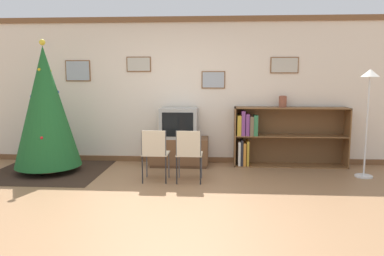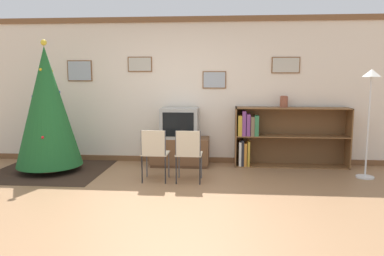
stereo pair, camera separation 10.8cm
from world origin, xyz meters
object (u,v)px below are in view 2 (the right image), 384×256
bookshelf (273,136)px  christmas_tree (47,107)px  vase (284,101)px  tv_console (180,151)px  television (180,123)px  folding_chair_left (155,152)px  standing_lamp (370,95)px  folding_chair_right (189,152)px

bookshelf → christmas_tree: bearing=-169.6°
christmas_tree → vase: (4.05, 0.72, 0.07)m
tv_console → television: bearing=-90.0°
folding_chair_left → standing_lamp: standing_lamp is taller
vase → folding_chair_right: bearing=-142.6°
christmas_tree → vase: christmas_tree is taller
folding_chair_right → christmas_tree: bearing=168.4°
folding_chair_right → bookshelf: bookshelf is taller
vase → standing_lamp: 1.41m
christmas_tree → bookshelf: 3.98m
bookshelf → folding_chair_left: bearing=-148.2°
folding_chair_left → standing_lamp: 3.49m
folding_chair_right → bookshelf: (1.43, 1.21, 0.08)m
tv_console → vase: 2.08m
standing_lamp → tv_console: bearing=169.1°
folding_chair_right → vase: 2.13m
christmas_tree → television: christmas_tree is taller
standing_lamp → bookshelf: bearing=153.3°
folding_chair_right → standing_lamp: size_ratio=0.47×
television → folding_chair_right: television is taller
folding_chair_left → folding_chair_right: bearing=0.0°
bookshelf → folding_chair_right: bearing=-139.7°
tv_console → standing_lamp: standing_lamp is taller
folding_chair_left → vase: bearing=29.9°
tv_console → television: size_ratio=1.59×
television → bookshelf: bookshelf is taller
standing_lamp → television: bearing=169.2°
christmas_tree → vase: size_ratio=10.69×
tv_console → folding_chair_right: size_ratio=1.29×
tv_console → folding_chair_left: bearing=-103.3°
folding_chair_right → bookshelf: bearing=40.3°
bookshelf → standing_lamp: 1.74m
television → folding_chair_left: 1.18m
bookshelf → tv_console: bearing=-176.5°
tv_console → bookshelf: 1.72m
tv_console → folding_chair_right: 1.16m
television → folding_chair_left: (-0.26, -1.11, -0.31)m
christmas_tree → folding_chair_left: 2.09m
folding_chair_right → standing_lamp: standing_lamp is taller
christmas_tree → standing_lamp: 5.27m
tv_console → television: television is taller
vase → tv_console: bearing=-176.5°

